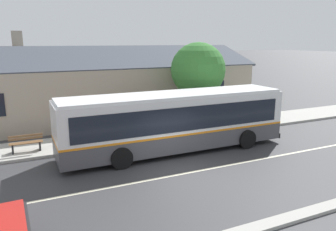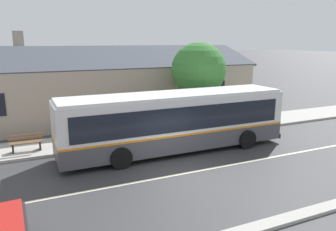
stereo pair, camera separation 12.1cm
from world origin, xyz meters
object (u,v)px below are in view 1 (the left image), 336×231
Objects in this scene: bench_by_building at (26,144)px; bench_down_street at (94,133)px; transit_bus at (175,120)px; street_tree_primary at (198,70)px; bus_stop_sign at (245,104)px.

bench_by_building is 3.54m from bench_down_street.
bench_down_street is at bearing 138.65° from transit_bus.
bench_by_building is 11.06m from street_tree_primary.
bench_down_street is 9.67m from bus_stop_sign.
transit_bus is 6.38m from bus_stop_sign.
bench_down_street is 0.75× the size of bus_stop_sign.
transit_bus reaches higher than bus_stop_sign.
bench_down_street is at bearing 173.92° from bus_stop_sign.
bus_stop_sign is at bearing -6.08° from bench_down_street.
transit_bus is 7.54× the size of bench_by_building.
bench_by_building is (-7.04, 2.59, -1.07)m from transit_bus.
transit_bus is at bearing -160.84° from bus_stop_sign.
bus_stop_sign is at bearing -2.18° from bench_by_building.
street_tree_primary is at bearing 146.17° from bus_stop_sign.
street_tree_primary reaches higher than bench_down_street.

